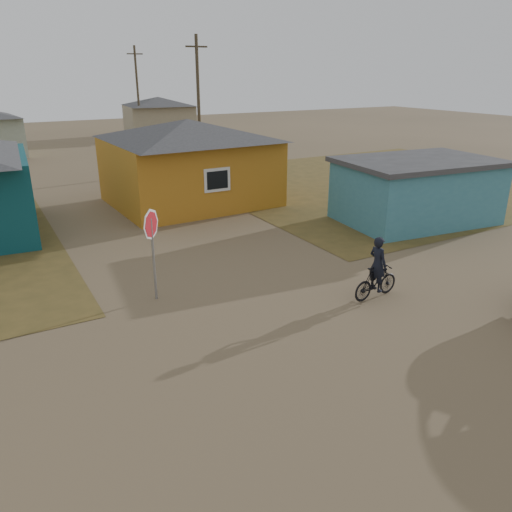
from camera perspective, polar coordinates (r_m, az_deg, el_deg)
The scene contains 9 objects.
ground at distance 11.74m, azimuth 7.82°, elevation -10.37°, with size 120.00×120.00×0.00m, color brown.
grass_ne at distance 29.74m, azimuth 14.53°, elevation 8.24°, with size 20.00×18.00×0.00m, color brown.
house_yellow at distance 23.94m, azimuth -7.63°, elevation 10.74°, with size 7.72×6.76×3.90m.
shed_turquoise at distance 21.87m, azimuth 17.86°, elevation 7.17°, with size 6.71×4.93×2.60m.
house_beige_east at distance 50.77m, azimuth -11.03°, elevation 15.47°, with size 6.95×6.05×3.60m.
utility_pole_near at distance 32.58m, azimuth -6.58°, elevation 17.12°, with size 1.40×0.20×8.00m.
utility_pole_far at distance 47.98m, azimuth -13.36°, elevation 17.77°, with size 1.40×0.20×8.00m.
stop_sign at distance 13.55m, azimuth -11.84°, elevation 2.47°, with size 0.79×0.38×2.59m.
cyclist at distance 14.17m, azimuth 13.61°, elevation -2.22°, with size 1.61×0.60×1.79m.
Camera 1 is at (-6.27, -7.92, 5.98)m, focal length 35.00 mm.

